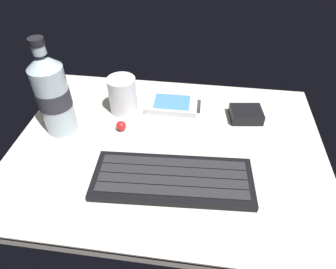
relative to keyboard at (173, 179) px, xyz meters
The scene contains 7 objects.
ground_plane 9.55cm from the keyboard, 103.02° to the left, with size 64.00×48.00×2.80cm.
keyboard is the anchor object (origin of this frame).
handheld_device 22.83cm from the keyboard, 97.01° to the left, with size 12.87×7.75×1.50cm.
juice_cup 24.51cm from the keyboard, 125.12° to the left, with size 6.40×6.40×8.50cm.
water_bottle 29.37cm from the keyboard, 155.76° to the left, with size 6.73×6.73×20.80cm.
charger_block 24.94cm from the keyboard, 55.12° to the left, with size 7.00×5.60×2.40cm, color black.
trackball_mouse 18.20cm from the keyboard, 135.07° to the left, with size 2.20×2.20×2.20cm, color red.
Camera 1 is at (5.86, -43.27, 42.73)cm, focal length 31.48 mm.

